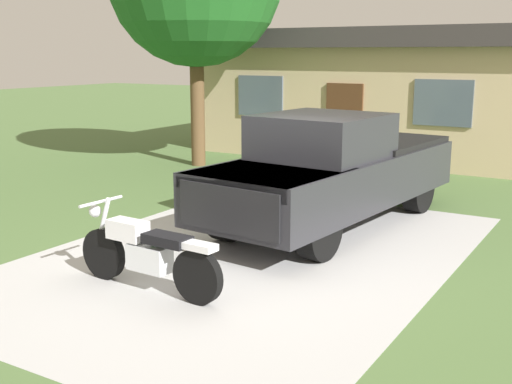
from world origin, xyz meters
The scene contains 5 objects.
ground_plane centered at (0.00, 0.00, 0.00)m, with size 80.00×80.00×0.00m, color #4E6B39.
driveway_pad centered at (0.00, 0.00, 0.00)m, with size 5.44×8.00×0.01m, color #B2B2B2.
motorcycle centered at (-0.35, -1.83, 0.47)m, with size 2.21×0.70×1.09m.
pickup_truck centered at (0.31, 2.23, 0.95)m, with size 2.55×5.79×1.90m.
neighbor_house centered at (-1.95, 10.40, 1.79)m, with size 9.60×5.60×3.50m.
Camera 1 is at (4.62, -7.55, 2.85)m, focal length 44.96 mm.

